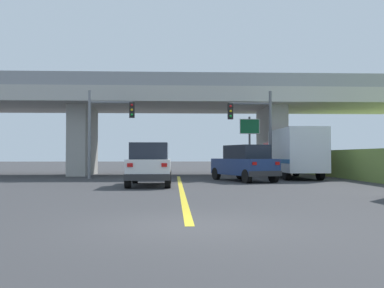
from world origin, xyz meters
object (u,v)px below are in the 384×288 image
box_truck (294,153)px  highway_sign (250,133)px  traffic_signal_farside (105,123)px  suv_lead (150,164)px  semi_truck_distant (154,155)px  suv_crossing (244,163)px  traffic_signal_nearside (256,124)px

box_truck → highway_sign: (-2.27, 3.06, 1.39)m
traffic_signal_farside → highway_sign: size_ratio=1.31×
box_truck → highway_sign: bearing=126.5°
suv_lead → highway_sign: 11.75m
suv_lead → traffic_signal_farside: (-3.13, 6.36, 2.43)m
suv_lead → semi_truck_distant: semi_truck_distant is taller
suv_lead → suv_crossing: bearing=35.1°
suv_crossing → box_truck: size_ratio=0.69×
traffic_signal_nearside → semi_truck_distant: size_ratio=0.78×
traffic_signal_farside → box_truck: bearing=0.9°
highway_sign → box_truck: bearing=-53.5°
suv_crossing → highway_sign: (1.34, 6.02, 2.00)m
highway_sign → semi_truck_distant: 25.00m
box_truck → suv_lead: bearing=-143.1°
box_truck → semi_truck_distant: box_truck is taller
highway_sign → suv_lead: bearing=-123.8°
box_truck → traffic_signal_farside: 11.99m
suv_crossing → box_truck: (3.61, 2.96, 0.61)m
suv_lead → traffic_signal_farside: traffic_signal_farside is taller
box_truck → traffic_signal_farside: size_ratio=1.38×
semi_truck_distant → suv_crossing: bearing=-77.8°
highway_sign → suv_crossing: bearing=-102.6°
suv_crossing → traffic_signal_farside: size_ratio=0.95×
traffic_signal_farside → semi_truck_distant: size_ratio=0.79×
highway_sign → traffic_signal_farside: bearing=-161.3°
semi_truck_distant → suv_lead: bearing=-87.7°
suv_lead → traffic_signal_nearside: bearing=41.4°
suv_lead → suv_crossing: (5.10, 3.59, -0.00)m
box_truck → traffic_signal_farside: (-11.85, -0.19, 1.81)m
traffic_signal_farside → suv_crossing: bearing=-18.6°
suv_lead → highway_sign: bearing=56.2°
suv_crossing → semi_truck_distant: size_ratio=0.75×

